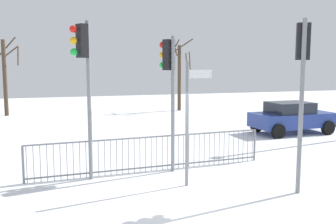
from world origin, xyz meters
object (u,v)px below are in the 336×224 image
(traffic_light_mid_right, at_px, (302,67))
(car_blue_near, at_px, (291,117))
(traffic_light_mid_left, at_px, (83,64))
(direction_sign_post, at_px, (189,117))
(bare_tree_right, at_px, (6,75))
(traffic_light_foreground_left, at_px, (169,73))
(bare_tree_centre, at_px, (180,74))

(traffic_light_mid_right, distance_m, car_blue_near, 8.89)
(traffic_light_mid_left, distance_m, direction_sign_post, 3.20)
(direction_sign_post, xyz_separation_m, bare_tree_right, (-6.14, 16.33, 0.68))
(traffic_light_foreground_left, bearing_deg, bare_tree_centre, 39.83)
(direction_sign_post, xyz_separation_m, bare_tree_centre, (5.05, 15.73, 0.67))
(traffic_light_foreground_left, bearing_deg, bare_tree_right, 82.05)
(traffic_light_foreground_left, bearing_deg, direction_sign_post, -117.74)
(car_blue_near, distance_m, bare_tree_centre, 10.25)
(car_blue_near, xyz_separation_m, bare_tree_centre, (-2.18, 9.85, 1.76))
(traffic_light_foreground_left, relative_size, direction_sign_post, 1.22)
(traffic_light_mid_left, distance_m, car_blue_near, 11.12)
(car_blue_near, height_order, bare_tree_right, bare_tree_right)
(traffic_light_mid_left, distance_m, bare_tree_centre, 16.36)
(traffic_light_mid_right, height_order, traffic_light_foreground_left, traffic_light_mid_right)
(traffic_light_mid_right, distance_m, traffic_light_mid_left, 5.69)
(traffic_light_mid_right, distance_m, traffic_light_foreground_left, 3.82)
(direction_sign_post, bearing_deg, car_blue_near, 27.91)
(traffic_light_foreground_left, xyz_separation_m, direction_sign_post, (0.07, -1.56, -1.12))
(traffic_light_mid_left, height_order, bare_tree_centre, bare_tree_centre)
(traffic_light_mid_left, relative_size, bare_tree_right, 0.90)
(traffic_light_foreground_left, xyz_separation_m, car_blue_near, (7.30, 4.32, -2.21))
(direction_sign_post, height_order, bare_tree_right, bare_tree_right)
(traffic_light_mid_right, relative_size, direction_sign_post, 1.30)
(traffic_light_mid_left, bearing_deg, traffic_light_mid_right, -139.57)
(traffic_light_mid_right, xyz_separation_m, car_blue_near, (4.72, 7.13, -2.42))
(traffic_light_foreground_left, height_order, bare_tree_right, bare_tree_right)
(traffic_light_mid_left, bearing_deg, car_blue_near, -88.13)
(traffic_light_mid_right, height_order, direction_sign_post, traffic_light_mid_right)
(direction_sign_post, bearing_deg, traffic_light_mid_right, -37.65)
(traffic_light_mid_left, distance_m, traffic_light_foreground_left, 2.55)
(traffic_light_mid_right, xyz_separation_m, traffic_light_mid_left, (-5.10, 2.53, 0.05))
(bare_tree_right, bearing_deg, traffic_light_mid_left, -76.72)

